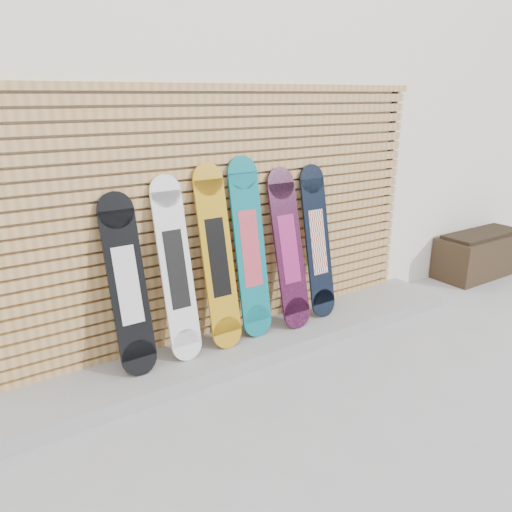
# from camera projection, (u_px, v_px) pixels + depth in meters

# --- Properties ---
(ground) EXTENTS (80.00, 80.00, 0.00)m
(ground) POSITION_uv_depth(u_px,v_px,m) (308.00, 378.00, 4.07)
(ground) COLOR #9B9C9E
(ground) RESTS_ON ground
(building) EXTENTS (12.00, 5.00, 3.60)m
(building) POSITION_uv_depth(u_px,v_px,m) (173.00, 127.00, 6.55)
(building) COLOR white
(building) RESTS_ON ground
(concrete_step) EXTENTS (4.60, 0.70, 0.12)m
(concrete_step) POSITION_uv_depth(u_px,v_px,m) (248.00, 343.00, 4.51)
(concrete_step) COLOR gray
(concrete_step) RESTS_ON ground
(slat_wall) EXTENTS (4.26, 0.08, 2.29)m
(slat_wall) POSITION_uv_depth(u_px,v_px,m) (229.00, 214.00, 4.39)
(slat_wall) COLOR #B5854B
(slat_wall) RESTS_ON ground
(planter_box) EXTENTS (1.24, 0.52, 0.56)m
(planter_box) POSITION_uv_depth(u_px,v_px,m) (480.00, 254.00, 6.34)
(planter_box) COLOR black
(planter_box) RESTS_ON ground
(snowboard_0) EXTENTS (0.29, 0.35, 1.40)m
(snowboard_0) POSITION_uv_depth(u_px,v_px,m) (128.00, 285.00, 3.81)
(snowboard_0) COLOR black
(snowboard_0) RESTS_ON concrete_step
(snowboard_1) EXTENTS (0.26, 0.34, 1.50)m
(snowboard_1) POSITION_uv_depth(u_px,v_px,m) (176.00, 269.00, 4.01)
(snowboard_1) COLOR white
(snowboard_1) RESTS_ON concrete_step
(snowboard_2) EXTENTS (0.28, 0.35, 1.56)m
(snowboard_2) POSITION_uv_depth(u_px,v_px,m) (218.00, 258.00, 4.20)
(snowboard_2) COLOR #C08814
(snowboard_2) RESTS_ON concrete_step
(snowboard_3) EXTENTS (0.29, 0.31, 1.59)m
(snowboard_3) POSITION_uv_depth(u_px,v_px,m) (250.00, 248.00, 4.39)
(snowboard_3) COLOR #0C6973
(snowboard_3) RESTS_ON concrete_step
(snowboard_4) EXTENTS (0.30, 0.38, 1.47)m
(snowboard_4) POSITION_uv_depth(u_px,v_px,m) (289.00, 249.00, 4.59)
(snowboard_4) COLOR black
(snowboard_4) RESTS_ON concrete_step
(snowboard_5) EXTENTS (0.28, 0.32, 1.46)m
(snowboard_5) POSITION_uv_depth(u_px,v_px,m) (318.00, 242.00, 4.81)
(snowboard_5) COLOR black
(snowboard_5) RESTS_ON concrete_step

